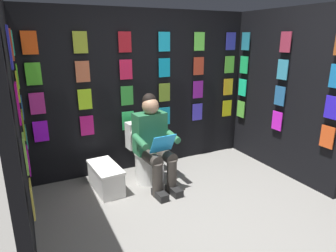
% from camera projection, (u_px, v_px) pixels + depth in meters
% --- Properties ---
extents(ground_plane, '(30.00, 30.00, 0.00)m').
position_uv_depth(ground_plane, '(222.00, 238.00, 2.85)').
color(ground_plane, gray).
extents(display_wall_back, '(3.32, 0.14, 2.22)m').
position_uv_depth(display_wall_back, '(144.00, 91.00, 4.21)').
color(display_wall_back, black).
rests_on(display_wall_back, ground).
extents(display_wall_left, '(0.14, 1.91, 2.22)m').
position_uv_depth(display_wall_left, '(284.00, 93.00, 4.05)').
color(display_wall_left, black).
rests_on(display_wall_left, ground).
extents(display_wall_right, '(0.14, 1.91, 2.22)m').
position_uv_depth(display_wall_right, '(13.00, 123.00, 2.65)').
color(display_wall_right, black).
rests_on(display_wall_right, ground).
extents(toilet, '(0.42, 0.57, 0.77)m').
position_uv_depth(toilet, '(147.00, 156.00, 3.96)').
color(toilet, white).
rests_on(toilet, ground).
extents(person_reading, '(0.55, 0.70, 1.19)m').
position_uv_depth(person_reading, '(154.00, 142.00, 3.70)').
color(person_reading, '#286B42').
rests_on(person_reading, ground).
extents(comic_longbox_near, '(0.35, 0.64, 0.33)m').
position_uv_depth(comic_longbox_near, '(106.00, 178.00, 3.70)').
color(comic_longbox_near, white).
rests_on(comic_longbox_near, ground).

